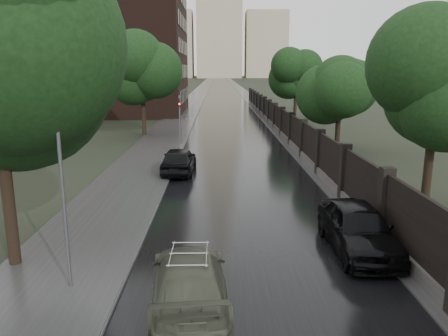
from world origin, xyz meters
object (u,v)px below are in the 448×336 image
(tree_right_c, at_px, (296,79))
(volga_sedan, at_px, (189,280))
(tree_right_a, at_px, (436,96))
(hatchback_left, at_px, (179,160))
(tree_left_far, at_px, (142,78))
(traffic_light, at_px, (180,116))
(tree_right_b, at_px, (340,84))
(car_right_near, at_px, (358,228))
(lamp_post, at_px, (63,199))

(tree_right_c, distance_m, volga_sedan, 40.64)
(volga_sedan, bearing_deg, tree_right_a, -147.41)
(tree_right_c, distance_m, hatchback_left, 27.17)
(tree_left_far, xyz_separation_m, volga_sedan, (5.95, -29.28, -4.55))
(traffic_light, bearing_deg, tree_right_a, -55.23)
(tree_right_b, xyz_separation_m, hatchback_left, (-11.10, -6.44, -4.17))
(tree_left_far, height_order, hatchback_left, tree_left_far)
(tree_right_c, xyz_separation_m, volga_sedan, (-9.55, -39.28, -4.25))
(tree_right_c, bearing_deg, hatchback_left, -114.42)
(traffic_light, height_order, volga_sedan, traffic_light)
(tree_right_c, bearing_deg, volga_sedan, -103.66)
(tree_right_a, relative_size, hatchback_left, 1.53)
(hatchback_left, xyz_separation_m, car_right_near, (7.00, -11.43, 0.04))
(tree_right_b, bearing_deg, hatchback_left, -149.86)
(tree_right_a, xyz_separation_m, tree_right_b, (0.00, 14.00, 0.00))
(traffic_light, bearing_deg, car_right_near, -69.74)
(tree_left_far, distance_m, lamp_post, 28.73)
(traffic_light, xyz_separation_m, hatchback_left, (0.70, -9.44, -1.61))
(tree_left_far, xyz_separation_m, tree_right_c, (15.50, 10.00, -0.29))
(lamp_post, distance_m, traffic_light, 23.52)
(tree_right_b, bearing_deg, tree_right_a, -90.00)
(volga_sedan, relative_size, hatchback_left, 1.04)
(tree_left_far, height_order, traffic_light, tree_left_far)
(lamp_post, height_order, traffic_light, lamp_post)
(tree_right_b, xyz_separation_m, tree_right_c, (0.00, 18.00, 0.00))
(tree_right_c, height_order, volga_sedan, tree_right_c)
(hatchback_left, bearing_deg, tree_right_b, -148.21)
(tree_left_far, height_order, tree_right_a, tree_left_far)
(tree_right_b, height_order, lamp_post, tree_right_b)
(traffic_light, height_order, car_right_near, traffic_light)
(tree_left_far, xyz_separation_m, traffic_light, (3.70, -5.01, -2.84))
(lamp_post, xyz_separation_m, traffic_light, (1.10, 23.49, -0.27))
(traffic_light, height_order, hatchback_left, traffic_light)
(tree_left_far, height_order, tree_right_b, tree_left_far)
(traffic_light, distance_m, volga_sedan, 24.44)
(tree_right_b, distance_m, lamp_post, 24.33)
(tree_left_far, xyz_separation_m, car_right_near, (11.40, -25.87, -4.42))
(tree_right_b, height_order, volga_sedan, tree_right_b)
(tree_left_far, xyz_separation_m, hatchback_left, (4.40, -14.44, -4.46))
(traffic_light, distance_m, car_right_near, 22.30)
(car_right_near, bearing_deg, tree_right_a, 42.55)
(tree_right_c, xyz_separation_m, hatchback_left, (-11.10, -24.44, -4.17))
(lamp_post, bearing_deg, tree_left_far, 95.21)
(tree_right_a, bearing_deg, tree_right_b, 90.00)
(tree_left_far, bearing_deg, traffic_light, -53.53)
(lamp_post, relative_size, car_right_near, 1.06)
(tree_right_c, height_order, car_right_near, tree_right_c)
(lamp_post, bearing_deg, hatchback_left, 82.70)
(tree_right_c, bearing_deg, tree_right_a, -90.00)
(tree_right_a, distance_m, hatchback_left, 14.06)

